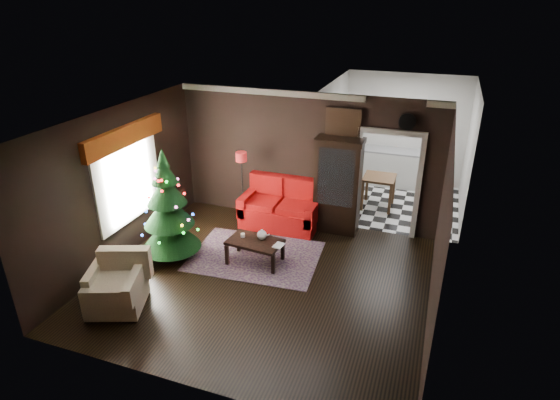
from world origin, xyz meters
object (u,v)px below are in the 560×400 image
(armchair, at_px, (115,282))
(kitchen_table, at_px, (378,192))
(christmas_tree, at_px, (168,207))
(coffee_table, at_px, (255,251))
(loveseat, at_px, (280,204))
(floor_lamp, at_px, (242,185))
(curio_cabinet, at_px, (338,188))
(teapot, at_px, (262,235))
(wall_clock, at_px, (407,122))

(armchair, xyz_separation_m, kitchen_table, (3.29, 5.15, -0.09))
(christmas_tree, relative_size, coffee_table, 2.12)
(loveseat, height_order, floor_lamp, floor_lamp)
(curio_cabinet, relative_size, armchair, 2.17)
(christmas_tree, distance_m, teapot, 1.76)
(curio_cabinet, xyz_separation_m, kitchen_table, (0.65, 1.43, -0.57))
(loveseat, height_order, kitchen_table, loveseat)
(loveseat, distance_m, curio_cabinet, 1.25)
(armchair, xyz_separation_m, coffee_table, (1.54, 1.96, -0.23))
(floor_lamp, distance_m, kitchen_table, 3.17)
(floor_lamp, bearing_deg, curio_cabinet, 7.26)
(armchair, height_order, coffee_table, armchair)
(kitchen_table, bearing_deg, wall_clock, -66.25)
(wall_clock, bearing_deg, curio_cabinet, -171.47)
(floor_lamp, relative_size, wall_clock, 4.58)
(coffee_table, bearing_deg, teapot, 43.27)
(coffee_table, bearing_deg, floor_lamp, 120.92)
(loveseat, distance_m, floor_lamp, 0.91)
(curio_cabinet, distance_m, kitchen_table, 1.67)
(coffee_table, bearing_deg, curio_cabinet, 58.10)
(curio_cabinet, bearing_deg, armchair, -125.36)
(curio_cabinet, distance_m, wall_clock, 1.88)
(floor_lamp, height_order, kitchen_table, floor_lamp)
(floor_lamp, relative_size, armchair, 1.67)
(teapot, distance_m, wall_clock, 3.40)
(curio_cabinet, height_order, floor_lamp, curio_cabinet)
(christmas_tree, height_order, teapot, christmas_tree)
(christmas_tree, xyz_separation_m, wall_clock, (3.82, 2.31, 1.33))
(wall_clock, bearing_deg, floor_lamp, -172.26)
(curio_cabinet, bearing_deg, coffee_table, -121.90)
(floor_lamp, distance_m, armchair, 3.54)
(loveseat, height_order, wall_clock, wall_clock)
(curio_cabinet, height_order, teapot, curio_cabinet)
(armchair, bearing_deg, coffee_table, 31.25)
(kitchen_table, bearing_deg, coffee_table, -118.69)
(floor_lamp, bearing_deg, christmas_tree, -108.18)
(coffee_table, distance_m, kitchen_table, 3.64)
(teapot, bearing_deg, kitchen_table, 62.03)
(coffee_table, height_order, teapot, teapot)
(loveseat, bearing_deg, wall_clock, 9.66)
(armchair, distance_m, kitchen_table, 6.11)
(floor_lamp, distance_m, coffee_table, 1.86)
(teapot, bearing_deg, loveseat, 96.18)
(curio_cabinet, bearing_deg, loveseat, -169.17)
(armchair, height_order, wall_clock, wall_clock)
(curio_cabinet, bearing_deg, floor_lamp, -172.74)
(loveseat, xyz_separation_m, coffee_table, (0.05, -1.54, -0.27))
(floor_lamp, bearing_deg, coffee_table, -59.08)
(curio_cabinet, height_order, christmas_tree, christmas_tree)
(loveseat, relative_size, wall_clock, 5.31)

